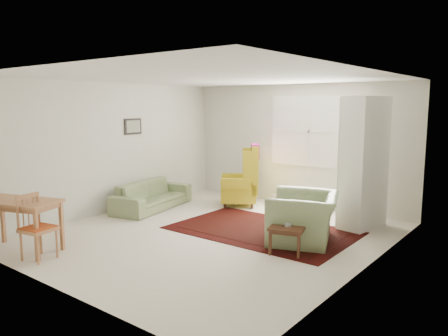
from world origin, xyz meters
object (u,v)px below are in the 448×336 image
Objects in this scene: armchair at (304,213)px; desk_chair at (38,227)px; coffee_table at (288,239)px; cabinet at (364,163)px; desk at (19,226)px; sofa at (152,190)px; wingback_chair at (239,175)px; stool at (230,195)px.

armchair is 1.29× the size of desk_chair.
coffee_table is 0.21× the size of cabinet.
sofa is at bearing 98.46° from desk.
wingback_chair reaches higher than coffee_table.
stool is at bearing -138.91° from armchair.
desk_chair is at bearing -173.80° from sofa.
stool is 4.15m from desk_chair.
coffee_table is at bearing -37.04° from stool.
desk is (-0.78, -4.24, -0.27)m from wingback_chair.
armchair is 0.97× the size of desk.
cabinet is at bearing 51.21° from desk.
cabinet is 2.49× the size of desk_chair.
stool is at bearing -54.33° from sofa.
wingback_chair reaches higher than sofa.
wingback_chair is 2.89× the size of stool.
armchair is (3.42, -0.05, 0.07)m from sofa.
armchair is 3.80m from desk_chair.
armchair reaches higher than sofa.
sofa is 1.64× the size of armchair.
wingback_chair is (1.22, 1.28, 0.27)m from sofa.
wingback_chair is (-2.20, 1.32, 0.20)m from armchair.
cabinet is 1.87× the size of desk.
stool reaches higher than coffee_table.
cabinet is (3.84, 1.26, 0.73)m from sofa.
desk_chair is at bearing -91.20° from stool.
coffee_table is at bearing -112.70° from sofa.
sofa reaches higher than coffee_table.
desk_chair is (-2.44, -2.92, -0.00)m from armchair.
sofa is 3.00m from desk.
desk_chair reaches higher than stool.
sofa is 1.59× the size of desk.
desk is (-3.40, -4.23, -0.73)m from cabinet.
desk_chair is at bearing -39.50° from wingback_chair.
desk is (-3.05, -2.31, 0.18)m from coffee_table.
armchair is 4.17m from desk.
wingback_chair is 1.09× the size of desk.
cabinet is at bearing 140.72° from armchair.
desk is at bearing -142.84° from coffee_table.
cabinet is (0.42, 1.31, 0.66)m from armchair.
armchair is 2.56× the size of stool.
armchair reaches higher than stool.
desk is (-2.98, -2.92, -0.07)m from armchair.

